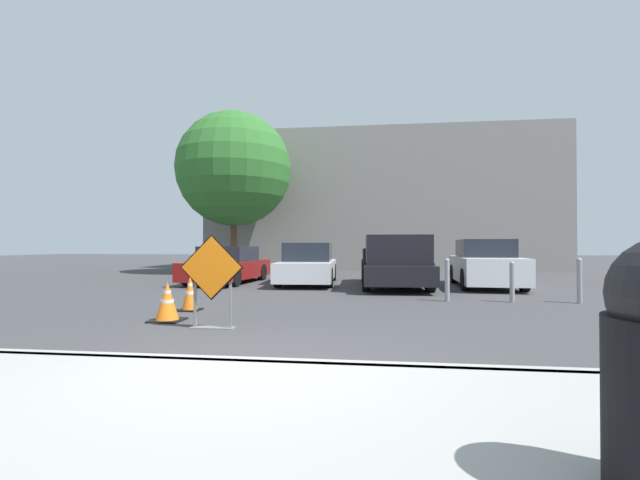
# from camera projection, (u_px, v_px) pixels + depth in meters

# --- Properties ---
(ground_plane) EXTENTS (96.00, 96.00, 0.00)m
(ground_plane) POSITION_uv_depth(u_px,v_px,m) (336.00, 285.00, 14.37)
(ground_plane) COLOR #3D3D3F
(sidewalk_strip) EXTENTS (27.80, 3.07, 0.14)m
(sidewalk_strip) POSITION_uv_depth(u_px,v_px,m) (189.00, 429.00, 2.92)
(sidewalk_strip) COLOR #999993
(sidewalk_strip) RESTS_ON ground_plane
(curb_lip) EXTENTS (27.80, 0.20, 0.14)m
(curb_lip) POSITION_uv_depth(u_px,v_px,m) (252.00, 366.00, 4.45)
(curb_lip) COLOR #999993
(curb_lip) RESTS_ON ground_plane
(road_closed_sign) EXTENTS (1.04, 0.20, 1.50)m
(road_closed_sign) POSITION_uv_depth(u_px,v_px,m) (212.00, 276.00, 6.79)
(road_closed_sign) COLOR black
(road_closed_sign) RESTS_ON ground_plane
(traffic_cone_nearest) EXTENTS (0.54, 0.54, 0.69)m
(traffic_cone_nearest) POSITION_uv_depth(u_px,v_px,m) (167.00, 302.00, 7.50)
(traffic_cone_nearest) COLOR black
(traffic_cone_nearest) RESTS_ON ground_plane
(traffic_cone_second) EXTENTS (0.42, 0.42, 0.72)m
(traffic_cone_second) POSITION_uv_depth(u_px,v_px,m) (190.00, 293.00, 8.71)
(traffic_cone_second) COLOR black
(traffic_cone_second) RESTS_ON ground_plane
(parked_car_nearest) EXTENTS (2.08, 4.42, 1.30)m
(parked_car_nearest) POSITION_uv_depth(u_px,v_px,m) (228.00, 266.00, 15.26)
(parked_car_nearest) COLOR maroon
(parked_car_nearest) RESTS_ON ground_plane
(parked_car_second) EXTENTS (2.03, 4.70, 1.42)m
(parked_car_second) POSITION_uv_depth(u_px,v_px,m) (308.00, 265.00, 14.92)
(parked_car_second) COLOR silver
(parked_car_second) RESTS_ON ground_plane
(pickup_truck) EXTENTS (2.18, 5.41, 1.63)m
(pickup_truck) POSITION_uv_depth(u_px,v_px,m) (394.00, 264.00, 13.52)
(pickup_truck) COLOR black
(pickup_truck) RESTS_ON ground_plane
(parked_car_third) EXTENTS (2.02, 4.30, 1.52)m
(parked_car_third) POSITION_uv_depth(u_px,v_px,m) (485.00, 265.00, 13.68)
(parked_car_third) COLOR white
(parked_car_third) RESTS_ON ground_plane
(bollard_nearest) EXTENTS (0.12, 0.12, 1.02)m
(bollard_nearest) POSITION_uv_depth(u_px,v_px,m) (447.00, 279.00, 10.16)
(bollard_nearest) COLOR gray
(bollard_nearest) RESTS_ON ground_plane
(bollard_second) EXTENTS (0.12, 0.12, 0.96)m
(bollard_second) POSITION_uv_depth(u_px,v_px,m) (512.00, 281.00, 9.97)
(bollard_second) COLOR gray
(bollard_second) RESTS_ON ground_plane
(bollard_third) EXTENTS (0.12, 0.12, 1.04)m
(bollard_third) POSITION_uv_depth(u_px,v_px,m) (579.00, 279.00, 9.79)
(bollard_third) COLOR gray
(bollard_third) RESTS_ON ground_plane
(building_facade_backdrop) EXTENTS (19.40, 5.00, 7.69)m
(building_facade_backdrop) POSITION_uv_depth(u_px,v_px,m) (379.00, 202.00, 24.90)
(building_facade_backdrop) COLOR gray
(building_facade_backdrop) RESTS_ON ground_plane
(street_tree_behind_lot) EXTENTS (5.53, 5.53, 7.81)m
(street_tree_behind_lot) POSITION_uv_depth(u_px,v_px,m) (234.00, 169.00, 20.70)
(street_tree_behind_lot) COLOR #513823
(street_tree_behind_lot) RESTS_ON ground_plane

